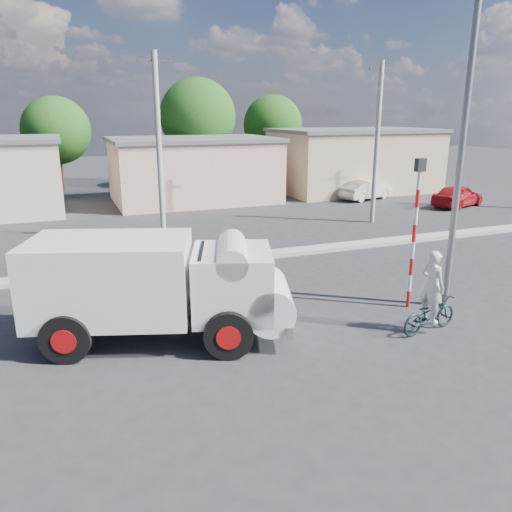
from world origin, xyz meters
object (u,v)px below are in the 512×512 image
object	(u,v)px
car_cream	(366,190)
car_red	(458,196)
cyclist	(431,297)
streetlight	(459,136)
bicycle	(429,314)
traffic_pole	(415,221)
truck	(162,285)

from	to	relation	value
car_cream	car_red	bearing A→B (deg)	-155.70
cyclist	streetlight	size ratio (longest dim) A/B	0.21
cyclist	car_red	xyz separation A→B (m)	(13.85, 14.05, -0.28)
bicycle	car_red	size ratio (longest dim) A/B	0.47
car_red	streetlight	xyz separation A→B (m)	(-12.31, -12.74, 4.28)
cyclist	car_cream	world-z (taller)	cyclist
car_red	car_cream	bearing A→B (deg)	21.96
cyclist	streetlight	world-z (taller)	streetlight
traffic_pole	streetlight	xyz separation A→B (m)	(0.94, -0.30, 2.37)
cyclist	car_cream	xyz separation A→B (m)	(10.11, 18.34, -0.31)
car_cream	traffic_pole	size ratio (longest dim) A/B	0.91
truck	cyclist	world-z (taller)	truck
truck	car_red	size ratio (longest dim) A/B	1.70
cyclist	car_red	distance (m)	19.73
truck	bicycle	distance (m)	6.97
bicycle	cyclist	distance (m)	0.47
bicycle	streetlight	world-z (taller)	streetlight
cyclist	traffic_pole	distance (m)	2.38
bicycle	car_red	world-z (taller)	car_red
car_cream	traffic_pole	bearing A→B (deg)	133.63
truck	car_red	world-z (taller)	truck
bicycle	car_cream	size ratio (longest dim) A/B	0.47
cyclist	truck	bearing A→B (deg)	62.57
truck	car_red	bearing A→B (deg)	48.70
bicycle	cyclist	world-z (taller)	cyclist
bicycle	car_cream	xyz separation A→B (m)	(10.11, 18.34, 0.16)
cyclist	car_red	bearing A→B (deg)	-54.36
truck	car_cream	distance (m)	23.31
truck	streetlight	size ratio (longest dim) A/B	0.75
car_red	traffic_pole	xyz separation A→B (m)	(-13.24, -12.44, 1.91)
bicycle	car_red	distance (m)	19.73
bicycle	car_cream	bearing A→B (deg)	-38.64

